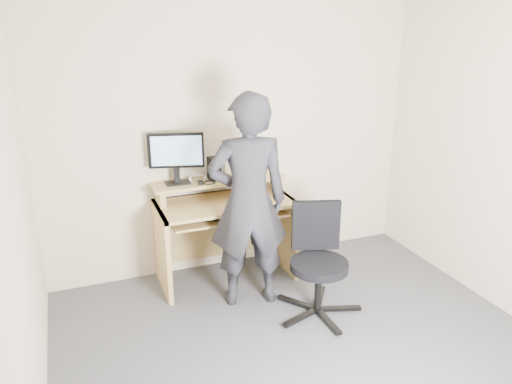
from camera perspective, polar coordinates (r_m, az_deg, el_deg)
ground at (r=3.66m, az=7.31°, el=-19.31°), size 3.50×3.50×0.00m
back_wall at (r=4.59m, az=-2.47°, el=6.33°), size 3.50×0.02×2.50m
desk at (r=4.54m, az=-3.82°, el=-3.15°), size 1.20×0.60×0.91m
monitor at (r=4.32m, az=-9.11°, el=4.35°), size 0.47×0.16×0.45m
external_drive at (r=4.45m, az=-5.03°, el=2.67°), size 0.08×0.14×0.20m
travel_mug at (r=4.49m, az=-3.78°, el=2.65°), size 0.08×0.08×0.17m
smartphone at (r=4.52m, az=-0.23°, el=1.76°), size 0.09×0.14×0.01m
charger at (r=4.35m, az=-6.37°, el=1.08°), size 0.05×0.05×0.03m
headphones at (r=4.50m, az=-6.70°, el=1.56°), size 0.19×0.19×0.06m
keyboard at (r=4.32m, az=-4.59°, el=-2.69°), size 0.49×0.27×0.03m
mouse at (r=4.38m, az=0.03°, el=-0.84°), size 0.10×0.07×0.04m
office_chair at (r=4.04m, az=7.08°, el=-7.31°), size 0.70×0.67×0.88m
person at (r=3.98m, az=-0.90°, el=-1.18°), size 0.71×0.53×1.77m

